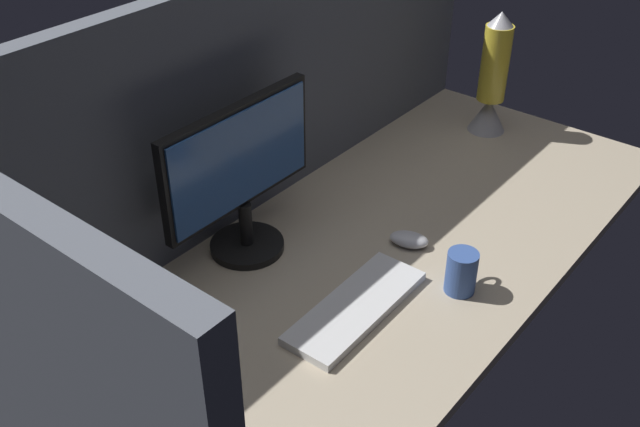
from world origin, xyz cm
name	(u,v)px	position (x,y,z in cm)	size (l,w,h in cm)	color
ground_plane	(378,252)	(0.00, 0.00, -1.50)	(180.00, 80.00, 3.00)	tan
cubicle_wall_back	(260,92)	(0.00, 37.50, 30.33)	(180.00, 5.00, 60.66)	#565B66
cubicle_wall_side	(39,360)	(-87.50, 0.00, 30.33)	(5.00, 80.00, 60.66)	#565B66
monitor	(240,173)	(-20.56, 25.12, 21.23)	(44.51, 18.00, 37.91)	black
keyboard	(356,307)	(-22.09, -9.62, 1.00)	(37.00, 13.00, 2.00)	silver
mouse	(409,239)	(5.28, -5.42, 1.70)	(5.60, 9.60, 3.40)	silver
mug_ceramic_blue	(462,271)	(-1.57, -23.62, 5.18)	(10.57, 7.00, 10.30)	#38569E
lava_lamp	(492,83)	(71.67, 9.26, 15.84)	(11.53, 11.53, 37.75)	#A5A5AD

